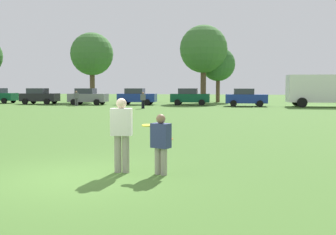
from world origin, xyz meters
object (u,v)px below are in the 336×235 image
at_px(traffic_cone, 168,134).
at_px(parked_car_near_right, 190,97).
at_px(box_truck, 329,89).
at_px(bystander_far_jogger, 143,99).
at_px(parked_car_mid_right, 137,96).
at_px(player_defender, 161,141).
at_px(frisbee, 147,125).
at_px(player_thrower, 122,131).
at_px(bystander_sideline_watcher, 76,97).
at_px(parked_car_mid_left, 39,96).
at_px(parked_car_center, 88,96).
at_px(parked_car_far_right, 246,97).

height_order(traffic_cone, parked_car_near_right, parked_car_near_right).
xyz_separation_m(box_truck, bystander_far_jogger, (-17.46, -6.15, -0.89)).
distance_m(parked_car_mid_right, box_truck, 20.04).
bearing_deg(player_defender, parked_car_near_right, 96.66).
xyz_separation_m(traffic_cone, parked_car_near_right, (-2.88, 27.16, 0.69)).
height_order(frisbee, parked_car_mid_right, parked_car_mid_right).
xyz_separation_m(player_thrower, bystander_sideline_watcher, (-14.28, 29.03, -0.12)).
xyz_separation_m(parked_car_mid_left, parked_car_center, (6.10, -0.44, 0.00)).
bearing_deg(parked_car_mid_left, parked_car_far_right, -1.13).
height_order(parked_car_center, parked_car_mid_right, same).
bearing_deg(parked_car_center, parked_car_near_right, 6.65).
bearing_deg(bystander_sideline_watcher, parked_car_far_right, 8.80).
bearing_deg(player_thrower, player_defender, -2.87).
height_order(parked_car_near_right, bystander_far_jogger, parked_car_near_right).
relative_size(player_thrower, bystander_far_jogger, 1.18).
relative_size(player_defender, parked_car_mid_left, 0.33).
bearing_deg(traffic_cone, parked_car_mid_left, 127.62).
relative_size(parked_car_center, bystander_far_jogger, 2.80).
height_order(parked_car_mid_right, parked_car_far_right, same).
relative_size(parked_car_mid_right, bystander_far_jogger, 2.80).
relative_size(parked_car_center, parked_car_far_right, 1.00).
bearing_deg(parked_car_center, bystander_sideline_watcher, -92.49).
distance_m(parked_car_center, parked_car_near_right, 11.35).
bearing_deg(bystander_sideline_watcher, player_thrower, -63.81).
bearing_deg(player_defender, bystander_far_jogger, 105.61).
xyz_separation_m(box_truck, bystander_sideline_watcher, (-25.50, -2.91, -0.86)).
distance_m(player_thrower, parked_car_center, 34.76).
bearing_deg(traffic_cone, parked_car_far_right, 83.18).
bearing_deg(traffic_cone, player_defender, -80.62).
height_order(parked_car_near_right, parked_car_far_right, same).
height_order(frisbee, bystander_far_jogger, bystander_far_jogger).
bearing_deg(frisbee, parked_car_far_right, 85.58).
relative_size(player_thrower, parked_car_near_right, 0.42).
bearing_deg(parked_car_far_right, traffic_cone, -96.82).
xyz_separation_m(player_thrower, box_truck, (11.22, 31.94, 0.74)).
bearing_deg(player_thrower, parked_car_mid_right, 105.03).
relative_size(parked_car_center, parked_car_near_right, 1.00).
bearing_deg(parked_car_far_right, parked_car_center, 179.94).
height_order(parked_car_far_right, bystander_sideline_watcher, parked_car_far_right).
bearing_deg(parked_car_center, bystander_far_jogger, -36.90).
bearing_deg(box_truck, parked_car_far_right, -178.44).
bearing_deg(box_truck, bystander_far_jogger, -160.60).
xyz_separation_m(parked_car_mid_right, bystander_sideline_watcher, (-5.49, -3.71, -0.03)).
bearing_deg(bystander_sideline_watcher, parked_car_near_right, 19.45).
relative_size(frisbee, traffic_cone, 0.56).
bearing_deg(player_thrower, parked_car_far_right, 84.45).
height_order(traffic_cone, bystander_far_jogger, bystander_far_jogger).
bearing_deg(frisbee, parked_car_center, 115.01).
height_order(player_defender, parked_car_mid_right, parked_car_mid_right).
bearing_deg(parked_car_near_right, parked_car_center, -173.35).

